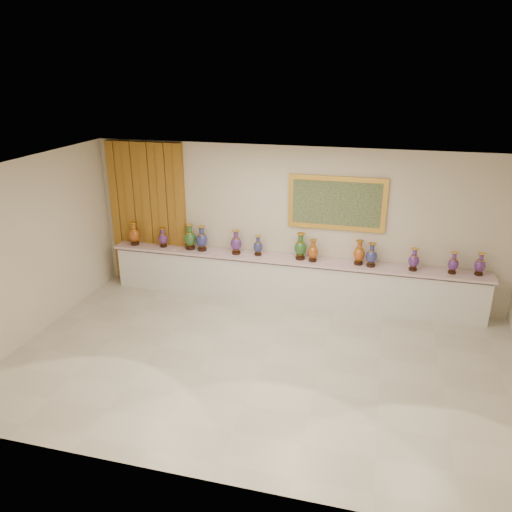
{
  "coord_description": "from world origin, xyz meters",
  "views": [
    {
      "loc": [
        1.57,
        -6.55,
        4.35
      ],
      "look_at": [
        -0.56,
        1.7,
        1.1
      ],
      "focal_mm": 35.0,
      "sensor_mm": 36.0,
      "label": 1
    }
  ],
  "objects": [
    {
      "name": "ground",
      "position": [
        0.0,
        0.0,
        0.0
      ],
      "size": [
        8.0,
        8.0,
        0.0
      ],
      "primitive_type": "plane",
      "color": "beige",
      "rests_on": "ground"
    },
    {
      "name": "room",
      "position": [
        -2.42,
        2.44,
        1.58
      ],
      "size": [
        8.0,
        8.0,
        8.0
      ],
      "color": "beige",
      "rests_on": "ground"
    },
    {
      "name": "counter",
      "position": [
        0.0,
        2.27,
        0.44
      ],
      "size": [
        7.28,
        0.48,
        0.9
      ],
      "color": "white",
      "rests_on": "ground"
    },
    {
      "name": "vase_0",
      "position": [
        -3.27,
        2.22,
        1.11
      ],
      "size": [
        0.29,
        0.29,
        0.48
      ],
      "rotation": [
        0.0,
        0.0,
        0.36
      ],
      "color": "black",
      "rests_on": "counter"
    },
    {
      "name": "vase_1",
      "position": [
        -2.65,
        2.25,
        1.08
      ],
      "size": [
        0.19,
        0.19,
        0.4
      ],
      "rotation": [
        0.0,
        0.0,
        0.02
      ],
      "color": "black",
      "rests_on": "counter"
    },
    {
      "name": "vase_2",
      "position": [
        -2.07,
        2.26,
        1.13
      ],
      "size": [
        0.26,
        0.26,
        0.52
      ],
      "rotation": [
        0.0,
        0.0,
        -0.09
      ],
      "color": "black",
      "rests_on": "counter"
    },
    {
      "name": "vase_3",
      "position": [
        -1.81,
        2.25,
        1.13
      ],
      "size": [
        0.28,
        0.28,
        0.5
      ],
      "rotation": [
        0.0,
        0.0,
        -0.21
      ],
      "color": "black",
      "rests_on": "counter"
    },
    {
      "name": "vase_4",
      "position": [
        -1.1,
        2.23,
        1.12
      ],
      "size": [
        0.29,
        0.29,
        0.49
      ],
      "rotation": [
        0.0,
        0.0,
        0.35
      ],
      "color": "black",
      "rests_on": "counter"
    },
    {
      "name": "vase_5",
      "position": [
        -0.66,
        2.27,
        1.08
      ],
      "size": [
        0.2,
        0.2,
        0.39
      ],
      "rotation": [
        0.0,
        0.0,
        0.1
      ],
      "color": "black",
      "rests_on": "counter"
    },
    {
      "name": "vase_6",
      "position": [
        0.17,
        2.27,
        1.13
      ],
      "size": [
        0.25,
        0.25,
        0.51
      ],
      "rotation": [
        0.0,
        0.0,
        0.05
      ],
      "color": "black",
      "rests_on": "counter"
    },
    {
      "name": "vase_7",
      "position": [
        0.42,
        2.21,
        1.09
      ],
      "size": [
        0.26,
        0.26,
        0.43
      ],
      "rotation": [
        0.0,
        0.0,
        0.38
      ],
      "color": "black",
      "rests_on": "counter"
    },
    {
      "name": "vase_8",
      "position": [
        1.26,
        2.27,
        1.11
      ],
      "size": [
        0.29,
        0.29,
        0.47
      ],
      "rotation": [
        0.0,
        0.0,
        -0.42
      ],
      "color": "black",
      "rests_on": "counter"
    },
    {
      "name": "vase_9",
      "position": [
        1.49,
        2.22,
        1.1
      ],
      "size": [
        0.24,
        0.24,
        0.45
      ],
      "rotation": [
        0.0,
        0.0,
        0.15
      ],
      "color": "black",
      "rests_on": "counter"
    },
    {
      "name": "vase_10",
      "position": [
        2.24,
        2.22,
        1.09
      ],
      "size": [
        0.24,
        0.24,
        0.42
      ],
      "rotation": [
        0.0,
        0.0,
        -0.25
      ],
      "color": "black",
      "rests_on": "counter"
    },
    {
      "name": "vase_11",
      "position": [
        2.91,
        2.25,
        1.08
      ],
      "size": [
        0.24,
        0.24,
        0.4
      ],
      "rotation": [
        0.0,
        0.0,
        0.39
      ],
      "color": "black",
      "rests_on": "counter"
    },
    {
      "name": "vase_12",
      "position": [
        3.35,
        2.29,
        1.08
      ],
      "size": [
        0.21,
        0.21,
        0.41
      ],
      "rotation": [
        0.0,
        0.0,
        0.12
      ],
      "color": "black",
      "rests_on": "counter"
    },
    {
      "name": "label_card",
      "position": [
        -2.36,
        2.13,
        0.9
      ],
      "size": [
        0.1,
        0.06,
        0.0
      ],
      "primitive_type": "cube",
      "color": "white",
      "rests_on": "counter"
    }
  ]
}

